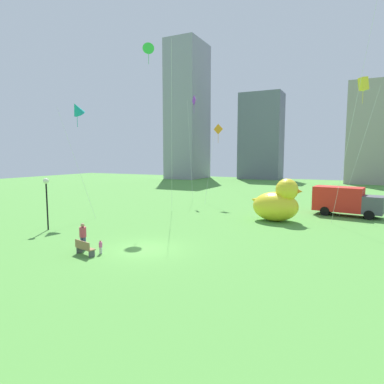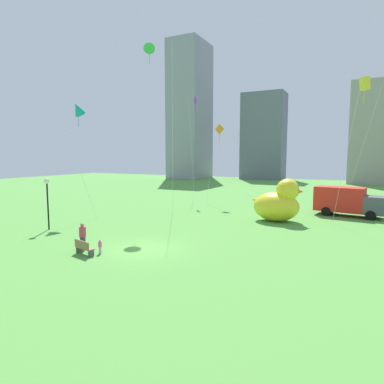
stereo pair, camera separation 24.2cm
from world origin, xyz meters
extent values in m
plane|color=#51943D|center=(0.00, 0.00, 0.00)|extent=(140.00, 140.00, 0.00)
cube|color=olive|center=(-2.49, -2.61, 0.42)|extent=(1.53, 0.78, 0.06)
cube|color=olive|center=(-2.53, -2.80, 0.68)|extent=(1.44, 0.40, 0.45)
cube|color=#47474C|center=(-3.12, -2.46, 0.20)|extent=(0.16, 0.38, 0.39)
cube|color=#47474C|center=(-1.85, -2.76, 0.20)|extent=(0.16, 0.38, 0.39)
cylinder|color=#38476B|center=(-3.47, -1.88, 0.42)|extent=(0.19, 0.19, 0.84)
cylinder|color=#38476B|center=(-3.26, -1.88, 0.42)|extent=(0.19, 0.19, 0.84)
cylinder|color=#B23F4C|center=(-3.37, -1.88, 1.16)|extent=(0.42, 0.42, 0.63)
sphere|color=#A87C5B|center=(-3.37, -1.88, 1.60)|extent=(0.25, 0.25, 0.25)
cylinder|color=silver|center=(-1.88, -2.02, 0.21)|extent=(0.09, 0.09, 0.41)
cylinder|color=silver|center=(-1.78, -2.02, 0.21)|extent=(0.09, 0.09, 0.41)
cylinder|color=#D85999|center=(-1.83, -2.02, 0.57)|extent=(0.21, 0.21, 0.31)
sphere|color=#A87C5B|center=(-1.83, -2.02, 0.79)|extent=(0.12, 0.12, 0.12)
ellipsoid|color=yellow|center=(5.48, 12.92, 1.34)|extent=(4.10, 3.03, 2.68)
sphere|color=yellow|center=(6.46, 12.92, 2.92)|extent=(2.00, 2.00, 2.00)
cone|color=orange|center=(7.36, 12.92, 2.82)|extent=(0.90, 0.90, 0.90)
cone|color=yellow|center=(3.70, 12.92, 1.78)|extent=(1.22, 1.07, 1.29)
cylinder|color=black|center=(-10.13, 1.19, 1.88)|extent=(0.12, 0.12, 3.76)
sphere|color=#EAEACC|center=(-10.13, 1.19, 3.94)|extent=(0.46, 0.46, 0.46)
cube|color=red|center=(10.47, 18.73, 1.65)|extent=(4.80, 2.94, 2.40)
cube|color=#4C4C56|center=(13.57, 18.27, 1.29)|extent=(2.07, 2.53, 1.68)
cylinder|color=black|center=(13.37, 18.30, 0.45)|extent=(1.24, 2.51, 0.90)
cylinder|color=black|center=(9.50, 18.88, 0.45)|extent=(1.24, 2.51, 0.90)
cube|color=gray|center=(-28.00, 61.20, 17.36)|extent=(8.20, 11.37, 34.71)
cube|color=slate|center=(-10.00, 67.20, 10.78)|extent=(10.41, 6.92, 21.56)
cube|color=#9E938C|center=(14.00, 63.61, 10.60)|extent=(8.39, 9.26, 21.20)
cylinder|color=silver|center=(-8.06, 22.66, 6.62)|extent=(1.15, 0.63, 13.23)
cube|color=purple|center=(-7.76, 23.22, 13.23)|extent=(0.98, 0.90, 1.27)
cylinder|color=purple|center=(-7.76, 23.22, 12.33)|extent=(0.04, 0.04, 1.60)
cylinder|color=silver|center=(12.09, 17.80, 6.11)|extent=(2.94, 0.11, 12.23)
cube|color=yellow|center=(12.13, 16.35, 12.22)|extent=(0.98, 0.89, 1.19)
cylinder|color=yellow|center=(12.13, 16.35, 11.32)|extent=(0.04, 0.04, 1.60)
cylinder|color=silver|center=(11.58, 12.88, 9.67)|extent=(2.83, 2.04, 19.35)
cylinder|color=silver|center=(-4.63, 21.37, 4.59)|extent=(0.31, 2.34, 9.18)
cube|color=orange|center=(-3.47, 21.23, 9.18)|extent=(1.27, 0.20, 1.27)
cylinder|color=orange|center=(-3.47, 21.23, 8.28)|extent=(0.04, 0.04, 1.60)
cylinder|color=silver|center=(-11.29, 5.63, 5.19)|extent=(2.47, 1.91, 10.39)
cone|color=teal|center=(-12.23, 6.85, 10.39)|extent=(1.11, 1.54, 1.54)
cylinder|color=teal|center=(-12.23, 6.85, 9.49)|extent=(0.04, 0.04, 1.60)
cylinder|color=silver|center=(-4.65, 11.73, 8.20)|extent=(2.23, 3.77, 16.41)
cone|color=green|center=(-6.52, 10.63, 16.40)|extent=(1.75, 1.90, 1.55)
cylinder|color=green|center=(-6.52, 10.63, 15.50)|extent=(0.04, 0.04, 1.60)
camera|label=1|loc=(11.79, -17.13, 5.95)|focal=30.93mm
camera|label=2|loc=(12.01, -17.02, 5.95)|focal=30.93mm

